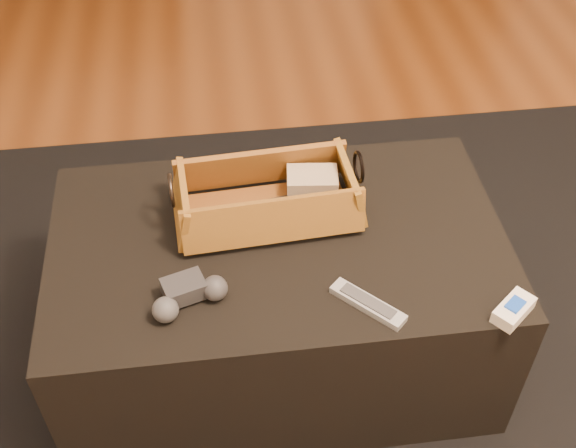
{
  "coord_description": "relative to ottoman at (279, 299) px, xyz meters",
  "views": [
    {
      "loc": [
        -0.12,
        -1.11,
        1.56
      ],
      "look_at": [
        0.02,
        -0.03,
        0.49
      ],
      "focal_mm": 45.0,
      "sensor_mm": 36.0,
      "label": 1
    }
  ],
  "objects": [
    {
      "name": "floor",
      "position": [
        0.0,
        0.01,
        -0.23
      ],
      "size": [
        5.0,
        5.5,
        0.01
      ],
      "primitive_type": "cube",
      "color": "brown",
      "rests_on": "ground"
    },
    {
      "name": "area_rug",
      "position": [
        -0.0,
        -0.05,
        -0.22
      ],
      "size": [
        2.6,
        2.0,
        0.01
      ],
      "primitive_type": "cube",
      "color": "black",
      "rests_on": "floor"
    },
    {
      "name": "ottoman",
      "position": [
        0.0,
        0.0,
        0.0
      ],
      "size": [
        1.0,
        0.6,
        0.42
      ],
      "primitive_type": "cube",
      "color": "black",
      "rests_on": "area_rug"
    },
    {
      "name": "tv_remote",
      "position": [
        -0.03,
        0.06,
        0.24
      ],
      "size": [
        0.22,
        0.08,
        0.02
      ],
      "primitive_type": "cube",
      "rotation": [
        0.0,
        0.0,
        0.17
      ],
      "color": "black",
      "rests_on": "wicker_basket"
    },
    {
      "name": "cloth_bundle",
      "position": [
        0.09,
        0.11,
        0.26
      ],
      "size": [
        0.12,
        0.09,
        0.06
      ],
      "primitive_type": "cube",
      "rotation": [
        0.0,
        0.0,
        -0.11
      ],
      "color": "tan",
      "rests_on": "wicker_basket"
    },
    {
      "name": "wicker_basket",
      "position": [
        -0.01,
        0.08,
        0.26
      ],
      "size": [
        0.43,
        0.24,
        0.14
      ],
      "color": "#935C21",
      "rests_on": "ottoman"
    },
    {
      "name": "game_controller",
      "position": [
        -0.2,
        -0.16,
        0.24
      ],
      "size": [
        0.17,
        0.12,
        0.05
      ],
      "color": "#272729",
      "rests_on": "ottoman"
    },
    {
      "name": "silver_remote",
      "position": [
        0.16,
        -0.21,
        0.22
      ],
      "size": [
        0.14,
        0.14,
        0.02
      ],
      "color": "#A0A3A7",
      "rests_on": "ottoman"
    },
    {
      "name": "cream_gadget",
      "position": [
        0.43,
        -0.27,
        0.23
      ],
      "size": [
        0.1,
        0.1,
        0.03
      ],
      "color": "white",
      "rests_on": "ottoman"
    }
  ]
}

